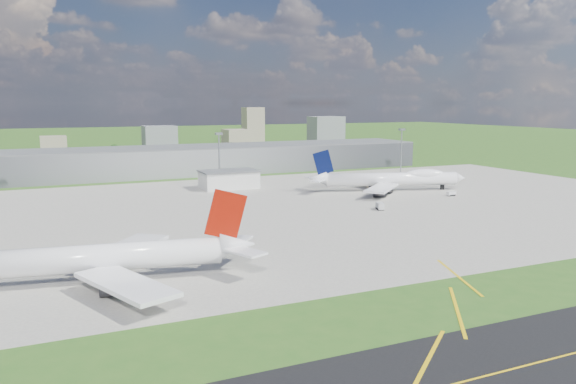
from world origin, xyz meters
name	(u,v)px	position (x,y,z in m)	size (l,w,h in m)	color
ground	(183,177)	(0.00, 150.00, 0.00)	(1400.00, 1400.00, 0.00)	#2C5A1C
apron	(279,209)	(10.00, 40.00, 0.04)	(360.00, 190.00, 0.08)	gray
terminal	(177,161)	(0.00, 165.00, 7.50)	(300.00, 42.00, 15.00)	gray
ops_building	(229,180)	(10.00, 100.00, 4.00)	(26.00, 16.00, 8.00)	silver
mast_center	(219,149)	(10.00, 115.00, 17.71)	(3.50, 2.00, 25.90)	gray
mast_east	(401,143)	(120.00, 115.00, 17.71)	(3.50, 2.00, 25.90)	gray
airliner_red_twin	(98,259)	(-62.26, -24.76, 5.46)	(74.50, 57.50, 20.49)	white
airliner_blue_quad	(391,179)	(76.39, 61.37, 5.42)	(72.83, 55.85, 19.50)	white
tug_yellow	(217,250)	(-30.35, -11.18, 0.94)	(3.98, 2.75, 1.81)	#BA770A
van_white_near	(380,206)	(45.09, 23.37, 1.32)	(3.81, 5.60, 2.61)	silver
van_white_far	(451,194)	(91.35, 37.38, 1.08)	(4.04, 2.08, 2.12)	silver
bldg_cw	(53,145)	(-60.00, 340.00, 7.00)	(20.00, 18.00, 14.00)	gray
bldg_c	(160,139)	(20.00, 310.00, 11.00)	(26.00, 20.00, 22.00)	slate
bldg_ce	(236,138)	(100.00, 350.00, 8.00)	(22.00, 24.00, 16.00)	gray
bldg_e	(326,131)	(180.00, 320.00, 14.00)	(30.00, 22.00, 28.00)	slate
bldg_tall_e	(253,124)	(140.00, 410.00, 18.00)	(20.00, 18.00, 36.00)	gray
tree_c	(114,150)	(-20.00, 280.00, 5.84)	(8.10, 8.10, 9.90)	#382314
tree_e	(231,147)	(70.00, 275.00, 5.51)	(7.65, 7.65, 9.35)	#382314
tree_far_e	(324,144)	(160.00, 285.00, 4.53)	(6.30, 6.30, 7.70)	#382314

